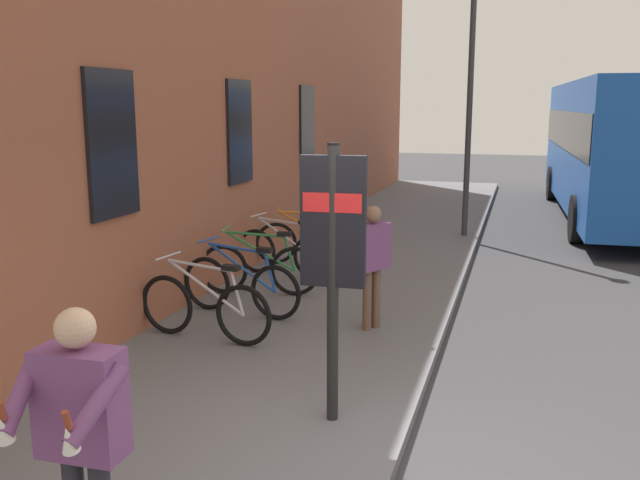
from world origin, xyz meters
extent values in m
plane|color=#38383A|center=(6.00, -1.00, 0.00)|extent=(60.00, 60.00, 0.00)
cube|color=slate|center=(8.00, 1.75, 0.06)|extent=(24.00, 3.50, 0.12)
cube|color=#9E563D|center=(9.00, 3.80, 3.54)|extent=(22.00, 0.60, 7.08)
cube|color=black|center=(2.00, 3.48, 2.40)|extent=(0.90, 0.06, 1.60)
cube|color=black|center=(5.50, 3.48, 2.40)|extent=(0.90, 0.06, 1.60)
cube|color=black|center=(9.00, 3.48, 2.40)|extent=(0.90, 0.06, 1.60)
torus|color=black|center=(2.48, 3.17, 0.48)|extent=(0.15, 0.72, 0.72)
torus|color=black|center=(2.34, 2.13, 0.48)|extent=(0.15, 0.72, 0.72)
cylinder|color=silver|center=(2.41, 2.63, 0.76)|extent=(0.17, 1.01, 0.58)
cylinder|color=silver|center=(2.42, 2.70, 1.00)|extent=(0.15, 0.85, 0.09)
cylinder|color=silver|center=(2.35, 2.21, 0.73)|extent=(0.06, 0.19, 0.51)
cube|color=black|center=(2.36, 2.28, 1.02)|extent=(0.12, 0.21, 0.06)
cylinder|color=silver|center=(2.47, 3.12, 1.08)|extent=(0.48, 0.09, 0.02)
torus|color=black|center=(3.52, 3.15, 0.48)|extent=(0.18, 0.72, 0.72)
torus|color=black|center=(3.35, 2.11, 0.48)|extent=(0.18, 0.72, 0.72)
cylinder|color=#1E4CA5|center=(3.43, 2.61, 0.76)|extent=(0.20, 1.01, 0.58)
cylinder|color=#1E4CA5|center=(3.44, 2.68, 1.00)|extent=(0.17, 0.85, 0.09)
cylinder|color=#1E4CA5|center=(3.36, 2.19, 0.73)|extent=(0.07, 0.19, 0.51)
cube|color=black|center=(3.37, 2.26, 1.02)|extent=(0.13, 0.21, 0.06)
cylinder|color=#1E4CA5|center=(3.51, 3.10, 1.08)|extent=(0.48, 0.10, 0.02)
torus|color=black|center=(4.31, 3.27, 0.48)|extent=(0.18, 0.72, 0.72)
torus|color=black|center=(4.49, 2.24, 0.48)|extent=(0.18, 0.72, 0.72)
cylinder|color=#267F3F|center=(4.41, 2.73, 0.76)|extent=(0.21, 1.01, 0.58)
cylinder|color=#267F3F|center=(4.39, 2.81, 1.00)|extent=(0.18, 0.85, 0.09)
cylinder|color=#267F3F|center=(4.48, 2.31, 0.73)|extent=(0.07, 0.19, 0.51)
cube|color=black|center=(4.47, 2.39, 1.02)|extent=(0.13, 0.21, 0.06)
cylinder|color=#267F3F|center=(4.32, 3.22, 1.08)|extent=(0.48, 0.11, 0.02)
torus|color=black|center=(5.62, 3.28, 0.48)|extent=(0.19, 0.72, 0.72)
torus|color=black|center=(5.44, 2.25, 0.48)|extent=(0.19, 0.72, 0.72)
cylinder|color=silver|center=(5.52, 2.74, 0.76)|extent=(0.21, 1.01, 0.58)
cylinder|color=silver|center=(5.54, 2.81, 1.00)|extent=(0.18, 0.85, 0.09)
cylinder|color=silver|center=(5.45, 2.32, 0.73)|extent=(0.07, 0.19, 0.51)
cube|color=black|center=(5.46, 2.39, 1.02)|extent=(0.13, 0.21, 0.06)
cylinder|color=silver|center=(5.61, 3.23, 1.08)|extent=(0.48, 0.11, 0.02)
torus|color=black|center=(6.30, 3.19, 0.48)|extent=(0.30, 0.70, 0.72)
torus|color=black|center=(6.66, 2.20, 0.48)|extent=(0.30, 0.70, 0.72)
cylinder|color=orange|center=(6.49, 2.67, 0.76)|extent=(0.37, 0.97, 0.58)
cylinder|color=orange|center=(6.46, 2.74, 1.00)|extent=(0.32, 0.82, 0.09)
cylinder|color=orange|center=(6.63, 2.27, 0.73)|extent=(0.10, 0.19, 0.51)
cube|color=black|center=(6.61, 2.34, 1.02)|extent=(0.16, 0.22, 0.06)
cylinder|color=orange|center=(6.32, 3.14, 1.08)|extent=(0.46, 0.18, 0.02)
cylinder|color=black|center=(0.85, 0.67, 1.32)|extent=(0.10, 0.10, 2.40)
cube|color=black|center=(0.85, 0.67, 1.87)|extent=(0.11, 0.55, 1.10)
cube|color=red|center=(0.85, 0.67, 2.03)|extent=(0.11, 0.50, 0.16)
cube|color=#1951B2|center=(13.73, -3.00, 1.85)|extent=(10.59, 2.91, 3.00)
cube|color=black|center=(13.73, -3.00, 2.21)|extent=(10.38, 2.94, 0.90)
cylinder|color=black|center=(10.32, -1.93, 0.50)|extent=(1.01, 0.29, 1.00)
cylinder|color=black|center=(17.13, -4.07, 0.50)|extent=(1.01, 0.29, 1.00)
cylinder|color=black|center=(17.04, -1.67, 0.50)|extent=(1.01, 0.29, 1.00)
cylinder|color=brown|center=(3.43, 0.83, 0.49)|extent=(0.11, 0.11, 0.75)
cylinder|color=brown|center=(3.30, 0.91, 0.49)|extent=(0.11, 0.11, 0.75)
cube|color=#723F72|center=(3.37, 0.87, 1.15)|extent=(0.49, 0.42, 0.56)
sphere|color=#8C664C|center=(3.37, 0.87, 1.54)|extent=(0.20, 0.20, 0.20)
cylinder|color=#723F72|center=(3.58, 0.74, 1.11)|extent=(0.09, 0.09, 0.50)
cylinder|color=#723F72|center=(3.16, 1.00, 1.11)|extent=(0.09, 0.09, 0.50)
cube|color=#723F72|center=(-1.58, 1.42, 1.24)|extent=(0.25, 0.48, 0.61)
sphere|color=#D8AD8C|center=(-1.58, 1.42, 1.66)|extent=(0.22, 0.22, 0.22)
cylinder|color=#723F72|center=(-1.76, 1.19, 1.34)|extent=(0.44, 0.17, 0.34)
cone|color=white|center=(-1.95, 1.22, 1.24)|extent=(0.13, 0.09, 0.16)
cylinder|color=brown|center=(-1.95, 1.22, 1.34)|extent=(0.06, 0.04, 0.11)
cylinder|color=#723F72|center=(-1.77, 1.64, 1.34)|extent=(0.44, 0.19, 0.34)
cone|color=white|center=(-1.96, 1.60, 1.24)|extent=(0.13, 0.09, 0.16)
cylinder|color=brown|center=(-1.96, 1.60, 1.34)|extent=(0.06, 0.04, 0.11)
cylinder|color=#333338|center=(9.91, 0.30, 2.75)|extent=(0.12, 0.12, 5.25)
camera|label=1|loc=(-4.53, -0.81, 2.83)|focal=38.44mm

